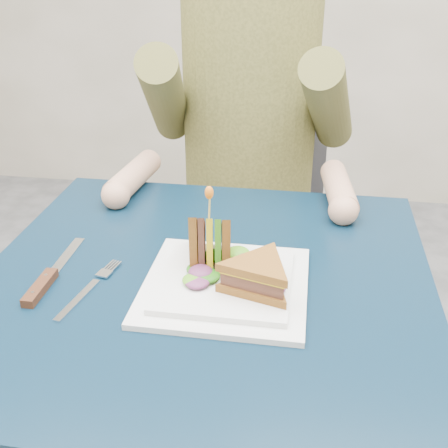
% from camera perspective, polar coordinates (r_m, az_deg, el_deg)
% --- Properties ---
extents(table, '(0.75, 0.75, 0.73)m').
position_cam_1_polar(table, '(0.98, -1.92, -9.31)').
color(table, black).
rests_on(table, ground).
extents(chair, '(0.42, 0.40, 0.93)m').
position_cam_1_polar(chair, '(1.66, 2.78, 2.48)').
color(chair, '#47474C').
rests_on(chair, ground).
extents(diner, '(0.54, 0.59, 0.74)m').
position_cam_1_polar(diner, '(1.43, 2.60, 14.29)').
color(diner, brown).
rests_on(diner, chair).
extents(plate, '(0.26, 0.26, 0.02)m').
position_cam_1_polar(plate, '(0.90, 0.13, -6.07)').
color(plate, white).
rests_on(plate, table).
extents(sandwich_flat, '(0.16, 0.16, 0.05)m').
position_cam_1_polar(sandwich_flat, '(0.86, 3.54, -5.26)').
color(sandwich_flat, brown).
rests_on(sandwich_flat, plate).
extents(sandwich_upright, '(0.09, 0.15, 0.15)m').
position_cam_1_polar(sandwich_upright, '(0.92, -1.45, -2.03)').
color(sandwich_upright, brown).
rests_on(sandwich_upright, plate).
extents(fork, '(0.05, 0.18, 0.01)m').
position_cam_1_polar(fork, '(0.92, -13.69, -6.53)').
color(fork, silver).
rests_on(fork, table).
extents(knife, '(0.02, 0.22, 0.02)m').
position_cam_1_polar(knife, '(0.96, -17.69, -5.55)').
color(knife, silver).
rests_on(knife, table).
extents(toothpick, '(0.01, 0.01, 0.06)m').
position_cam_1_polar(toothpick, '(0.89, -1.50, 1.56)').
color(toothpick, tan).
rests_on(toothpick, sandwich_upright).
extents(toothpick_frill, '(0.01, 0.01, 0.02)m').
position_cam_1_polar(toothpick_frill, '(0.88, -1.52, 3.20)').
color(toothpick_frill, orange).
rests_on(toothpick_frill, sandwich_upright).
extents(lettuce_spill, '(0.15, 0.13, 0.02)m').
position_cam_1_polar(lettuce_spill, '(0.90, 0.55, -4.63)').
color(lettuce_spill, '#337A14').
rests_on(lettuce_spill, plate).
extents(onion_ring, '(0.04, 0.04, 0.02)m').
position_cam_1_polar(onion_ring, '(0.89, 1.14, -4.58)').
color(onion_ring, '#9E4C7A').
rests_on(onion_ring, plate).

